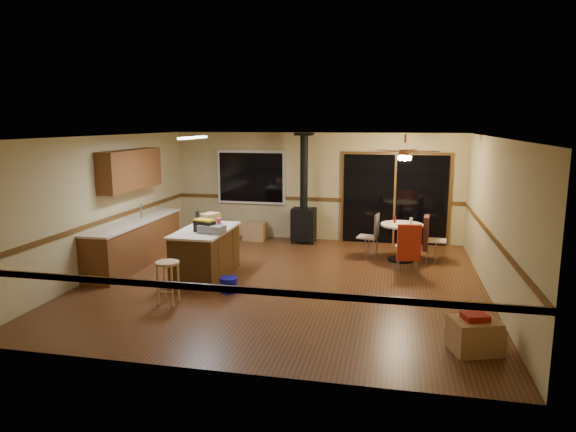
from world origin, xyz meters
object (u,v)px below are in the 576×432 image
(kitchen_island, at_px, (206,253))
(chair_right, at_px, (427,233))
(toolbox_grey, at_px, (212,229))
(bar_stool, at_px, (168,282))
(box_under_window, at_px, (255,231))
(box_corner_b, at_px, (486,338))
(dining_table, at_px, (401,236))
(wood_stove, at_px, (304,213))
(blue_bucket, at_px, (229,285))
(chair_near, at_px, (409,243))
(toolbox_black, at_px, (204,226))
(chair_left, at_px, (373,231))
(box_corner_a, at_px, (474,336))

(kitchen_island, bearing_deg, chair_right, 25.44)
(toolbox_grey, height_order, bar_stool, toolbox_grey)
(box_under_window, relative_size, box_corner_b, 1.25)
(dining_table, distance_m, chair_right, 0.53)
(wood_stove, relative_size, blue_bucket, 8.38)
(toolbox_grey, xyz_separation_m, bar_stool, (-0.31, -1.19, -0.63))
(chair_near, bearing_deg, bar_stool, -146.47)
(wood_stove, height_order, chair_near, wood_stove)
(blue_bucket, bearing_deg, box_corner_b, -20.97)
(kitchen_island, distance_m, wood_stove, 3.33)
(box_under_window, bearing_deg, dining_table, -19.35)
(toolbox_black, relative_size, dining_table, 0.42)
(bar_stool, distance_m, box_under_window, 4.60)
(wood_stove, xyz_separation_m, dining_table, (2.27, -1.17, -0.20))
(chair_right, bearing_deg, wood_stove, 158.32)
(chair_left, relative_size, box_under_window, 0.97)
(toolbox_black, bearing_deg, toolbox_grey, -22.90)
(toolbox_grey, distance_m, dining_table, 4.00)
(kitchen_island, relative_size, wood_stove, 0.67)
(wood_stove, bearing_deg, chair_left, -33.15)
(toolbox_grey, xyz_separation_m, box_under_window, (-0.16, 3.40, -0.76))
(kitchen_island, height_order, box_corner_b, kitchen_island)
(wood_stove, relative_size, dining_table, 2.92)
(toolbox_grey, distance_m, bar_stool, 1.39)
(dining_table, height_order, box_corner_b, dining_table)
(toolbox_grey, bearing_deg, toolbox_black, 157.10)
(toolbox_grey, relative_size, bar_stool, 0.67)
(kitchen_island, xyz_separation_m, bar_stool, (-0.07, -1.50, -0.11))
(wood_stove, relative_size, chair_right, 3.60)
(toolbox_black, relative_size, box_corner_a, 0.66)
(wood_stove, bearing_deg, toolbox_black, -110.40)
(chair_left, bearing_deg, toolbox_grey, -140.36)
(toolbox_grey, xyz_separation_m, blue_bucket, (0.46, -0.48, -0.85))
(box_under_window, xyz_separation_m, box_corner_b, (4.52, -5.38, -0.04))
(toolbox_grey, relative_size, dining_table, 0.53)
(chair_right, bearing_deg, toolbox_black, -151.50)
(dining_table, height_order, box_corner_a, dining_table)
(wood_stove, xyz_separation_m, box_under_window, (-1.22, 0.05, -0.52))
(kitchen_island, bearing_deg, box_under_window, 88.47)
(wood_stove, relative_size, toolbox_grey, 5.51)
(wood_stove, xyz_separation_m, box_corner_a, (3.14, -5.39, -0.52))
(wood_stove, distance_m, box_corner_a, 6.26)
(kitchen_island, distance_m, toolbox_grey, 0.65)
(box_corner_b, bearing_deg, chair_near, 105.48)
(toolbox_grey, bearing_deg, box_corner_b, -24.38)
(bar_stool, height_order, box_under_window, bar_stool)
(wood_stove, height_order, chair_right, wood_stove)
(dining_table, xyz_separation_m, chair_left, (-0.60, 0.08, 0.06))
(blue_bucket, bearing_deg, toolbox_grey, 133.57)
(chair_right, height_order, box_corner_b, chair_right)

